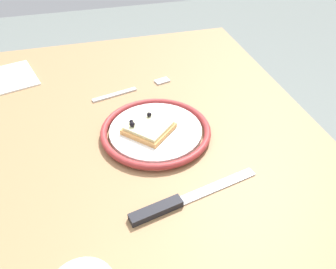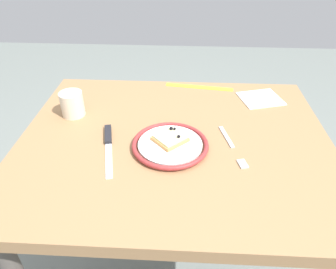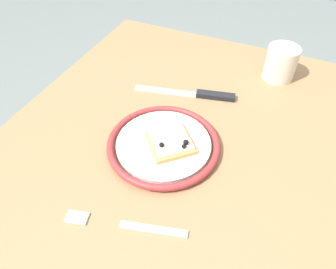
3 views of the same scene
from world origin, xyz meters
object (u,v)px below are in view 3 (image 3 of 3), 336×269
Objects in this scene: plate at (164,144)px; pizza_slice_near at (170,142)px; dining_table at (182,188)px; fork at (124,225)px; knife at (202,95)px; cup at (281,63)px.

plate is 0.02m from pizza_slice_near.
fork reaches higher than dining_table.
fork is at bearing -176.12° from plate.
dining_table is 4.22× the size of plate.
plate is at bearing 3.88° from fork.
knife is at bearing -0.37° from pizza_slice_near.
fork is (-0.18, 0.00, -0.02)m from pizza_slice_near.
cup reaches higher than plate.
fork is (-0.17, 0.03, 0.10)m from dining_table.
knife is at bearing 8.83° from dining_table.
pizza_slice_near is 0.19m from knife.
pizza_slice_near is 0.36m from cup.
plate reaches higher than dining_table.
dining_table is at bearing -171.17° from knife.
pizza_slice_near is 0.58× the size of fork.
plate is 1.92× the size of pizza_slice_near.
dining_table is at bearing -103.33° from plate.
fork is (-0.37, 0.00, -0.00)m from knife.
plate is 1.12× the size of fork.
pizza_slice_near reaches higher than knife.
knife is 0.21m from cup.
plate is at bearing 76.67° from dining_table.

